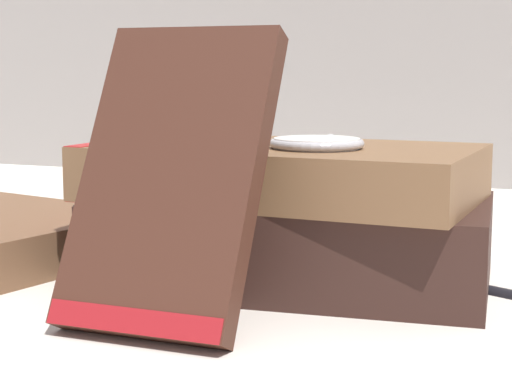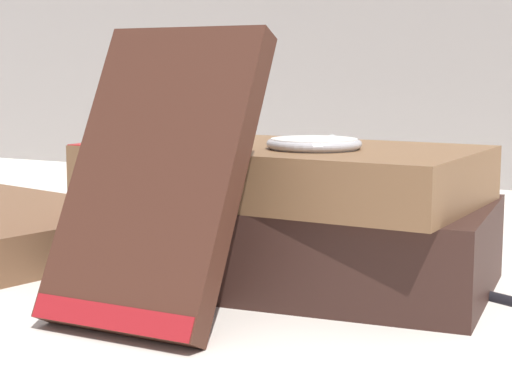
{
  "view_description": "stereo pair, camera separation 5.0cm",
  "coord_description": "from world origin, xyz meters",
  "px_view_note": "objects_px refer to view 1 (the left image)",
  "views": [
    {
      "loc": [
        0.2,
        -0.45,
        0.13
      ],
      "look_at": [
        0.01,
        0.02,
        0.06
      ],
      "focal_mm": 60.0,
      "sensor_mm": 36.0,
      "label": 1
    },
    {
      "loc": [
        0.24,
        -0.43,
        0.13
      ],
      "look_at": [
        0.01,
        0.02,
        0.06
      ],
      "focal_mm": 60.0,
      "sensor_mm": 36.0,
      "label": 2
    }
  ],
  "objects_px": {
    "book_flat_top": "(274,171)",
    "book_leaning_front": "(165,187)",
    "pocket_watch": "(317,143)",
    "book_flat_bottom": "(286,240)"
  },
  "relations": [
    {
      "from": "book_flat_top",
      "to": "pocket_watch",
      "type": "relative_size",
      "value": 4.01
    },
    {
      "from": "book_leaning_front",
      "to": "pocket_watch",
      "type": "bearing_deg",
      "value": 61.24
    },
    {
      "from": "book_flat_bottom",
      "to": "book_flat_top",
      "type": "bearing_deg",
      "value": 178.81
    },
    {
      "from": "book_flat_bottom",
      "to": "book_leaning_front",
      "type": "relative_size",
      "value": 1.59
    },
    {
      "from": "book_flat_bottom",
      "to": "book_leaning_front",
      "type": "xyz_separation_m",
      "value": [
        -0.03,
        -0.1,
        0.04
      ]
    },
    {
      "from": "book_flat_top",
      "to": "book_leaning_front",
      "type": "height_order",
      "value": "book_leaning_front"
    },
    {
      "from": "book_flat_top",
      "to": "pocket_watch",
      "type": "xyz_separation_m",
      "value": [
        0.03,
        -0.01,
        0.02
      ]
    },
    {
      "from": "book_flat_top",
      "to": "pocket_watch",
      "type": "height_order",
      "value": "pocket_watch"
    },
    {
      "from": "book_flat_top",
      "to": "book_leaning_front",
      "type": "bearing_deg",
      "value": -98.36
    },
    {
      "from": "pocket_watch",
      "to": "book_flat_bottom",
      "type": "bearing_deg",
      "value": 150.37
    }
  ]
}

